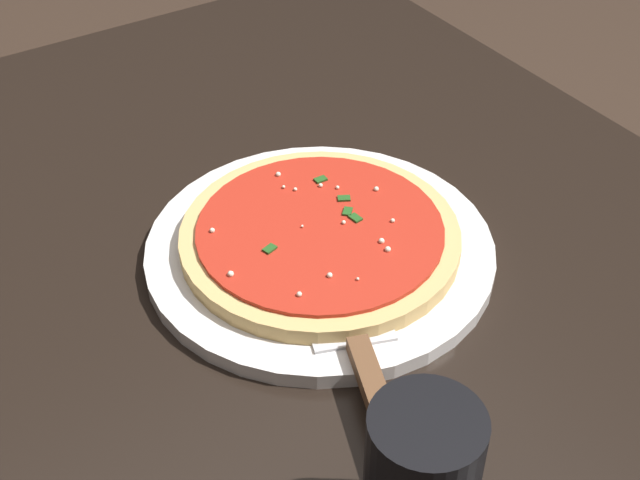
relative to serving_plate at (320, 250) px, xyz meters
The scene contains 5 objects.
restaurant_table 0.14m from the serving_plate, 99.10° to the left, with size 1.11×0.91×0.77m.
serving_plate is the anchor object (origin of this frame).
pizza 0.02m from the serving_plate, 56.67° to the right, with size 0.26×0.26×0.02m.
pizza_server 0.16m from the serving_plate, 159.92° to the left, with size 0.22×0.12×0.01m.
cup_tall_drink 0.30m from the serving_plate, 159.99° to the left, with size 0.08×0.08×0.12m, color black.
Camera 1 is at (-0.52, 0.30, 1.31)m, focal length 49.50 mm.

